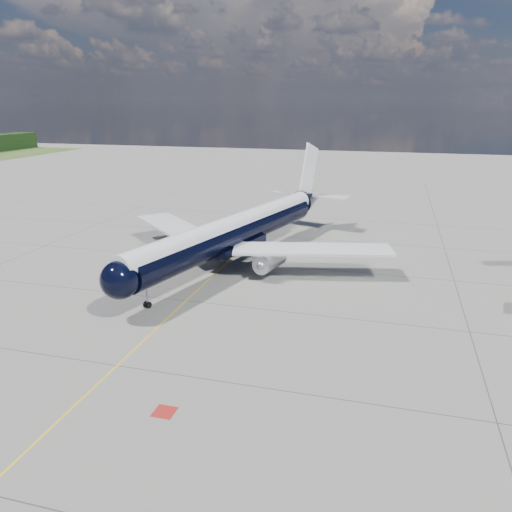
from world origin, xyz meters
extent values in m
plane|color=gray|center=(0.00, 30.00, 0.00)|extent=(320.00, 320.00, 0.00)
cube|color=yellow|center=(0.00, 25.00, 0.00)|extent=(0.16, 160.00, 0.01)
cube|color=maroon|center=(6.80, -10.00, 0.00)|extent=(1.60, 1.60, 0.01)
cylinder|color=black|center=(1.22, 23.81, 4.42)|extent=(14.21, 39.69, 4.00)
sphere|color=black|center=(-4.22, 3.46, 4.42)|extent=(4.90, 4.90, 4.00)
cone|color=black|center=(7.62, 47.71, 5.05)|extent=(5.77, 8.15, 4.00)
cylinder|color=silver|center=(1.22, 23.81, 5.42)|extent=(13.90, 41.49, 3.12)
cube|color=black|center=(-4.28, 3.26, 5.00)|extent=(2.77, 1.87, 0.58)
cube|color=silver|center=(-9.05, 28.19, 3.47)|extent=(18.38, 17.63, 0.34)
cube|color=silver|center=(12.31, 22.47, 3.47)|extent=(20.88, 9.68, 0.34)
cube|color=black|center=(1.22, 23.81, 2.95)|extent=(6.99, 11.31, 1.05)
cylinder|color=silver|center=(-5.94, 23.54, 2.26)|extent=(3.53, 5.29, 2.36)
cylinder|color=silver|center=(7.29, 20.00, 2.26)|extent=(3.53, 5.29, 2.36)
sphere|color=gray|center=(-6.51, 21.40, 2.26)|extent=(1.42, 1.42, 1.16)
sphere|color=gray|center=(6.72, 17.87, 2.26)|extent=(1.42, 1.42, 1.16)
cube|color=silver|center=(-5.88, 23.74, 3.05)|extent=(1.09, 3.31, 1.16)
cube|color=silver|center=(7.34, 20.21, 3.05)|extent=(1.09, 3.31, 1.16)
cube|color=silver|center=(7.48, 47.20, 10.42)|extent=(2.05, 6.54, 8.98)
cube|color=silver|center=(7.62, 47.71, 5.90)|extent=(14.09, 6.79, 0.23)
cylinder|color=gray|center=(-3.27, 7.02, 1.32)|extent=(0.23, 0.23, 2.21)
cylinder|color=black|center=(-3.47, 7.08, 0.37)|extent=(0.37, 0.76, 0.74)
cylinder|color=black|center=(-3.07, 6.97, 0.37)|extent=(0.37, 0.76, 0.74)
cylinder|color=gray|center=(-1.63, 26.20, 1.42)|extent=(0.34, 0.34, 2.00)
cylinder|color=gray|center=(4.88, 24.46, 1.42)|extent=(0.34, 0.34, 2.00)
cylinder|color=black|center=(-1.78, 25.64, 0.58)|extent=(0.76, 1.24, 1.16)
cylinder|color=black|center=(-1.48, 26.76, 0.58)|extent=(0.76, 1.24, 1.16)
cylinder|color=black|center=(4.73, 23.90, 0.58)|extent=(0.76, 1.24, 1.16)
cylinder|color=black|center=(5.03, 25.02, 0.58)|extent=(0.76, 1.24, 1.16)
camera|label=1|loc=(21.54, -38.40, 21.74)|focal=35.00mm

